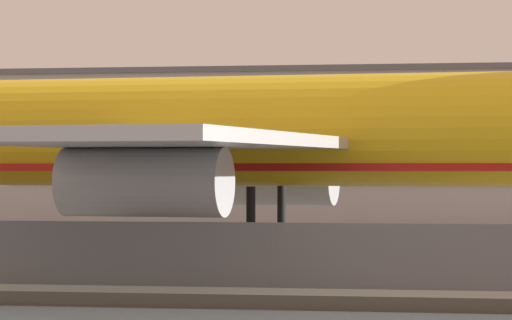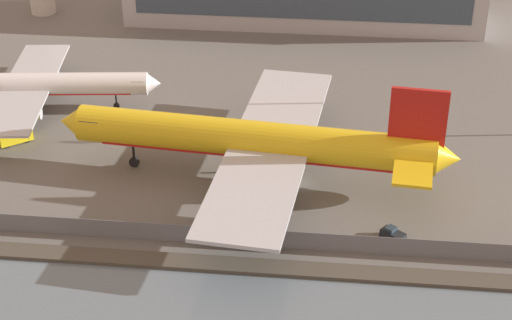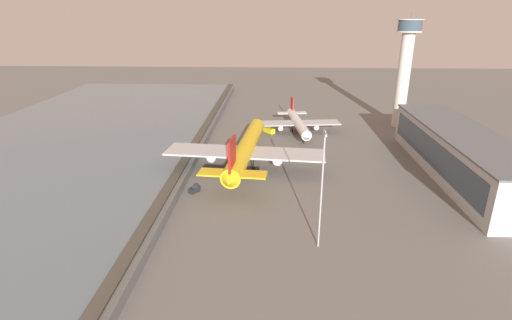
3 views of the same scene
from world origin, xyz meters
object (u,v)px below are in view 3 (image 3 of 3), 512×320
at_px(passenger_jet_white_red, 298,123).
at_px(ops_van, 269,130).
at_px(baggage_tug, 194,190).
at_px(control_tower, 405,65).
at_px(apron_light_mast_apron_west, 322,186).
at_px(cargo_jet_yellow, 246,149).

relative_size(passenger_jet_white_red, ops_van, 7.63).
bearing_deg(ops_van, baggage_tug, -19.17).
distance_m(baggage_tug, control_tower, 107.68).
xyz_separation_m(passenger_jet_white_red, ops_van, (0.46, -11.57, -3.18)).
xyz_separation_m(ops_van, apron_light_mast_apron_west, (83.67, 11.47, 12.88)).
height_order(ops_van, control_tower, control_tower).
distance_m(ops_van, control_tower, 62.86).
bearing_deg(baggage_tug, ops_van, 160.83).
distance_m(cargo_jet_yellow, ops_van, 39.93).
bearing_deg(passenger_jet_white_red, apron_light_mast_apron_west, -0.06).
xyz_separation_m(baggage_tug, control_tower, (-71.80, 76.09, 25.49)).
bearing_deg(apron_light_mast_apron_west, passenger_jet_white_red, 179.94).
height_order(passenger_jet_white_red, control_tower, control_tower).
bearing_deg(cargo_jet_yellow, baggage_tug, -34.64).
height_order(cargo_jet_yellow, passenger_jet_white_red, cargo_jet_yellow).
relative_size(cargo_jet_yellow, baggage_tug, 16.55).
distance_m(baggage_tug, apron_light_mast_apron_west, 42.91).
bearing_deg(control_tower, apron_light_mast_apron_west, -24.51).
xyz_separation_m(baggage_tug, ops_van, (-57.90, 20.13, 0.47)).
bearing_deg(ops_van, apron_light_mast_apron_west, 7.81).
xyz_separation_m(baggage_tug, apron_light_mast_apron_west, (25.77, 31.60, 13.36)).
distance_m(passenger_jet_white_red, control_tower, 51.28).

